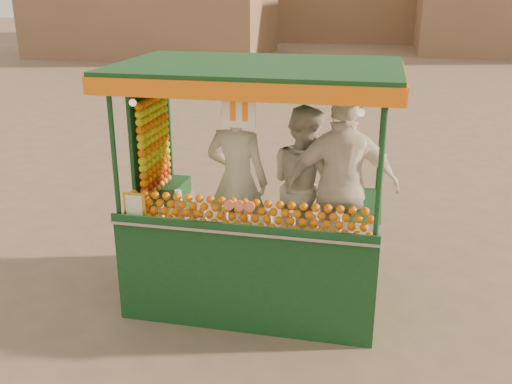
% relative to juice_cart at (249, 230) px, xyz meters
% --- Properties ---
extents(ground, '(90.00, 90.00, 0.00)m').
position_rel_juice_cart_xyz_m(ground, '(0.19, 0.07, -0.76)').
color(ground, brown).
rests_on(ground, ground).
extents(juice_cart, '(2.57, 1.67, 2.34)m').
position_rel_juice_cart_xyz_m(juice_cart, '(0.00, 0.00, 0.00)').
color(juice_cart, '#103A1D').
rests_on(juice_cart, ground).
extents(vendor_left, '(0.69, 0.51, 1.75)m').
position_rel_juice_cart_xyz_m(vendor_left, '(-0.18, 0.30, 0.38)').
color(vendor_left, white).
rests_on(vendor_left, ground).
extents(vendor_middle, '(1.00, 1.01, 1.64)m').
position_rel_juice_cart_xyz_m(vendor_middle, '(0.47, 0.48, 0.33)').
color(vendor_middle, beige).
rests_on(vendor_middle, ground).
extents(vendor_right, '(1.13, 0.61, 1.83)m').
position_rel_juice_cart_xyz_m(vendor_right, '(0.87, 0.24, 0.42)').
color(vendor_right, white).
rests_on(vendor_right, ground).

